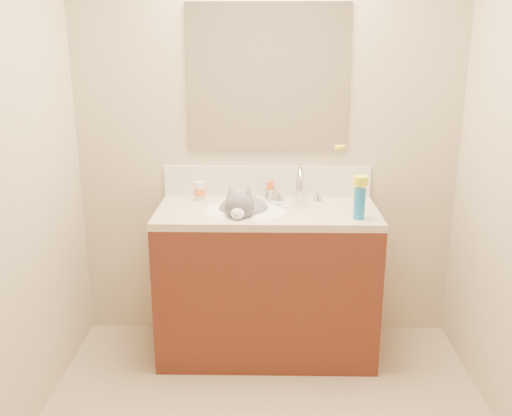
{
  "coord_description": "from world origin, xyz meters",
  "views": [
    {
      "loc": [
        -0.01,
        -1.99,
        1.76
      ],
      "look_at": [
        -0.06,
        0.92,
        0.88
      ],
      "focal_mm": 40.0,
      "sensor_mm": 36.0,
      "label": 1
    }
  ],
  "objects_px": {
    "faucet": "(299,187)",
    "silver_jar": "(269,194)",
    "amber_bottle": "(270,190)",
    "basin": "(245,223)",
    "spray_can": "(359,203)",
    "pill_bottle": "(200,191)",
    "vanity_cabinet": "(267,285)",
    "cat": "(243,214)"
  },
  "relations": [
    {
      "from": "vanity_cabinet",
      "to": "spray_can",
      "type": "height_order",
      "value": "spray_can"
    },
    {
      "from": "basin",
      "to": "vanity_cabinet",
      "type": "bearing_deg",
      "value": 14.04
    },
    {
      "from": "faucet",
      "to": "amber_bottle",
      "type": "bearing_deg",
      "value": 153.08
    },
    {
      "from": "faucet",
      "to": "silver_jar",
      "type": "relative_size",
      "value": 4.25
    },
    {
      "from": "cat",
      "to": "silver_jar",
      "type": "relative_size",
      "value": 6.53
    },
    {
      "from": "basin",
      "to": "amber_bottle",
      "type": "relative_size",
      "value": 4.54
    },
    {
      "from": "vanity_cabinet",
      "to": "amber_bottle",
      "type": "relative_size",
      "value": 12.1
    },
    {
      "from": "basin",
      "to": "amber_bottle",
      "type": "bearing_deg",
      "value": 61.24
    },
    {
      "from": "silver_jar",
      "to": "amber_bottle",
      "type": "xyz_separation_m",
      "value": [
        0.0,
        0.04,
        0.02
      ]
    },
    {
      "from": "amber_bottle",
      "to": "basin",
      "type": "bearing_deg",
      "value": -118.76
    },
    {
      "from": "faucet",
      "to": "silver_jar",
      "type": "height_order",
      "value": "faucet"
    },
    {
      "from": "amber_bottle",
      "to": "silver_jar",
      "type": "bearing_deg",
      "value": -97.24
    },
    {
      "from": "vanity_cabinet",
      "to": "pill_bottle",
      "type": "bearing_deg",
      "value": 155.65
    },
    {
      "from": "pill_bottle",
      "to": "spray_can",
      "type": "relative_size",
      "value": 0.65
    },
    {
      "from": "amber_bottle",
      "to": "spray_can",
      "type": "height_order",
      "value": "spray_can"
    },
    {
      "from": "basin",
      "to": "silver_jar",
      "type": "height_order",
      "value": "silver_jar"
    },
    {
      "from": "basin",
      "to": "cat",
      "type": "xyz_separation_m",
      "value": [
        -0.01,
        0.02,
        0.04
      ]
    },
    {
      "from": "cat",
      "to": "pill_bottle",
      "type": "distance_m",
      "value": 0.32
    },
    {
      "from": "cat",
      "to": "amber_bottle",
      "type": "height_order",
      "value": "cat"
    },
    {
      "from": "vanity_cabinet",
      "to": "cat",
      "type": "height_order",
      "value": "cat"
    },
    {
      "from": "vanity_cabinet",
      "to": "spray_can",
      "type": "bearing_deg",
      "value": -19.14
    },
    {
      "from": "vanity_cabinet",
      "to": "cat",
      "type": "relative_size",
      "value": 2.79
    },
    {
      "from": "vanity_cabinet",
      "to": "silver_jar",
      "type": "bearing_deg",
      "value": 86.15
    },
    {
      "from": "faucet",
      "to": "pill_bottle",
      "type": "bearing_deg",
      "value": 176.29
    },
    {
      "from": "pill_bottle",
      "to": "basin",
      "type": "bearing_deg",
      "value": -37.67
    },
    {
      "from": "spray_can",
      "to": "pill_bottle",
      "type": "bearing_deg",
      "value": 158.47
    },
    {
      "from": "amber_bottle",
      "to": "pill_bottle",
      "type": "bearing_deg",
      "value": -173.44
    },
    {
      "from": "basin",
      "to": "spray_can",
      "type": "bearing_deg",
      "value": -12.72
    },
    {
      "from": "vanity_cabinet",
      "to": "faucet",
      "type": "height_order",
      "value": "faucet"
    },
    {
      "from": "pill_bottle",
      "to": "spray_can",
      "type": "distance_m",
      "value": 0.92
    },
    {
      "from": "faucet",
      "to": "amber_bottle",
      "type": "height_order",
      "value": "faucet"
    },
    {
      "from": "faucet",
      "to": "cat",
      "type": "relative_size",
      "value": 0.65
    },
    {
      "from": "silver_jar",
      "to": "amber_bottle",
      "type": "bearing_deg",
      "value": 82.76
    },
    {
      "from": "pill_bottle",
      "to": "amber_bottle",
      "type": "distance_m",
      "value": 0.4
    },
    {
      "from": "faucet",
      "to": "pill_bottle",
      "type": "relative_size",
      "value": 2.66
    },
    {
      "from": "faucet",
      "to": "cat",
      "type": "height_order",
      "value": "faucet"
    },
    {
      "from": "faucet",
      "to": "spray_can",
      "type": "bearing_deg",
      "value": -45.98
    },
    {
      "from": "silver_jar",
      "to": "amber_bottle",
      "type": "relative_size",
      "value": 0.66
    },
    {
      "from": "pill_bottle",
      "to": "spray_can",
      "type": "bearing_deg",
      "value": -21.53
    },
    {
      "from": "basin",
      "to": "pill_bottle",
      "type": "xyz_separation_m",
      "value": [
        -0.26,
        0.2,
        0.12
      ]
    },
    {
      "from": "pill_bottle",
      "to": "amber_bottle",
      "type": "bearing_deg",
      "value": 6.56
    },
    {
      "from": "basin",
      "to": "silver_jar",
      "type": "bearing_deg",
      "value": 57.91
    }
  ]
}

